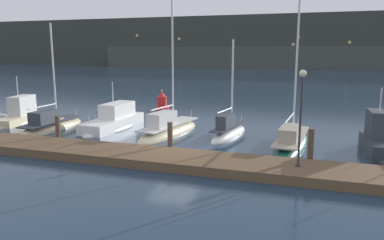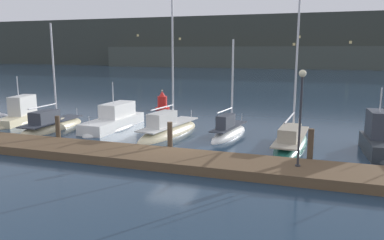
% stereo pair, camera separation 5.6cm
% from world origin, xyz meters
% --- Properties ---
extents(ground_plane, '(400.00, 400.00, 0.00)m').
position_xyz_m(ground_plane, '(0.00, 0.00, 0.00)').
color(ground_plane, '#1E3347').
extents(dock, '(37.24, 2.80, 0.45)m').
position_xyz_m(dock, '(0.00, -2.00, 0.23)').
color(dock, brown).
rests_on(dock, ground).
extents(mooring_pile_1, '(0.28, 0.28, 1.68)m').
position_xyz_m(mooring_pile_1, '(-7.24, -0.35, 0.84)').
color(mooring_pile_1, '#4C3D2D').
rests_on(mooring_pile_1, ground).
extents(mooring_pile_2, '(0.28, 0.28, 1.76)m').
position_xyz_m(mooring_pile_2, '(0.00, -0.35, 0.88)').
color(mooring_pile_2, '#4C3D2D').
rests_on(mooring_pile_2, ground).
extents(mooring_pile_3, '(0.28, 0.28, 1.87)m').
position_xyz_m(mooring_pile_3, '(7.24, -0.35, 0.94)').
color(mooring_pile_3, '#4C3D2D').
rests_on(mooring_pile_3, ground).
extents(motorboat_berth_1, '(2.60, 5.54, 4.07)m').
position_xyz_m(motorboat_berth_1, '(-14.43, 4.33, 0.38)').
color(motorboat_berth_1, beige).
rests_on(motorboat_berth_1, ground).
extents(sailboat_berth_2, '(1.79, 6.36, 8.07)m').
position_xyz_m(sailboat_berth_2, '(-10.36, 2.92, 0.15)').
color(sailboat_berth_2, beige).
rests_on(sailboat_berth_2, ground).
extents(motorboat_berth_3, '(2.21, 6.82, 3.79)m').
position_xyz_m(motorboat_berth_3, '(-6.45, 4.81, 0.32)').
color(motorboat_berth_3, white).
rests_on(motorboat_berth_3, ground).
extents(sailboat_berth_4, '(2.69, 7.23, 10.14)m').
position_xyz_m(sailboat_berth_4, '(-1.87, 4.01, 0.18)').
color(sailboat_berth_4, beige).
rests_on(sailboat_berth_4, ground).
extents(sailboat_berth_5, '(1.94, 5.27, 6.80)m').
position_xyz_m(sailboat_berth_5, '(2.08, 4.75, 0.19)').
color(sailboat_berth_5, white).
rests_on(sailboat_berth_5, ground).
extents(sailboat_berth_6, '(2.14, 7.49, 11.59)m').
position_xyz_m(sailboat_berth_6, '(6.13, 3.33, 0.17)').
color(sailboat_berth_6, '#195647').
rests_on(sailboat_berth_6, ground).
extents(motorboat_berth_7, '(1.57, 4.58, 4.19)m').
position_xyz_m(motorboat_berth_7, '(10.63, 3.20, 0.43)').
color(motorboat_berth_7, '#2D3338').
rests_on(motorboat_berth_7, ground).
extents(channel_buoy, '(1.36, 1.36, 1.87)m').
position_xyz_m(channel_buoy, '(-6.49, 13.89, 0.68)').
color(channel_buoy, red).
rests_on(channel_buoy, ground).
extents(dock_lamppost, '(0.32, 0.32, 4.28)m').
position_xyz_m(dock_lamppost, '(6.76, -1.90, 3.29)').
color(dock_lamppost, '#2D2D33').
rests_on(dock_lamppost, dock).
extents(hillside_backdrop, '(240.00, 23.00, 16.69)m').
position_xyz_m(hillside_backdrop, '(1.35, 110.00, 7.69)').
color(hillside_backdrop, '#333833').
rests_on(hillside_backdrop, ground).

